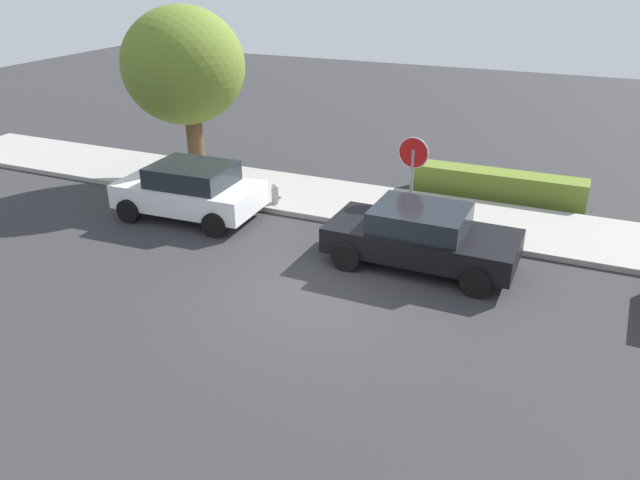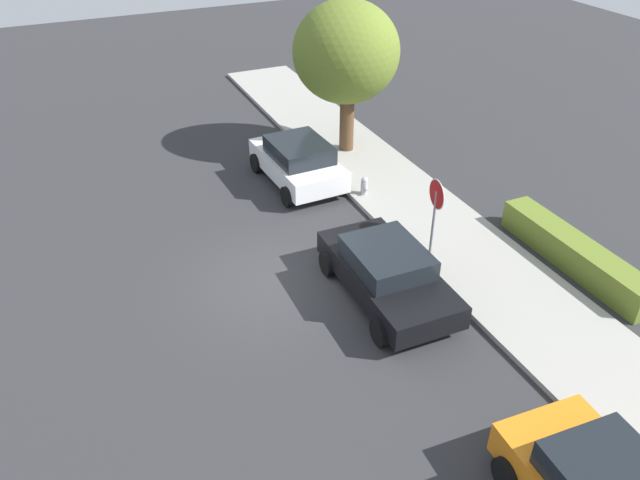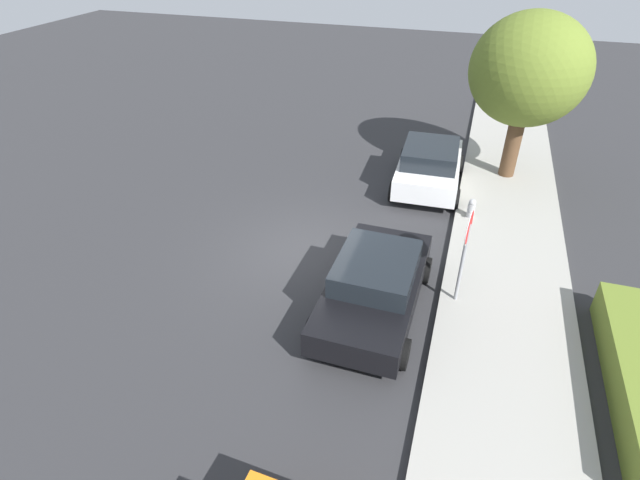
{
  "view_description": "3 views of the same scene",
  "coord_description": "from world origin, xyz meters",
  "px_view_note": "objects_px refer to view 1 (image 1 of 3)",
  "views": [
    {
      "loc": [
        4.68,
        -10.49,
        6.49
      ],
      "look_at": [
        -0.37,
        1.07,
        0.7
      ],
      "focal_mm": 35.0,
      "sensor_mm": 36.0,
      "label": 1
    },
    {
      "loc": [
        12.09,
        -4.35,
        9.62
      ],
      "look_at": [
        -0.16,
        1.19,
        0.83
      ],
      "focal_mm": 35.0,
      "sensor_mm": 36.0,
      "label": 2
    },
    {
      "loc": [
        10.21,
        3.64,
        7.65
      ],
      "look_at": [
        0.68,
        0.58,
        0.96
      ],
      "focal_mm": 28.0,
      "sensor_mm": 36.0,
      "label": 3
    }
  ],
  "objects_px": {
    "parked_car_white": "(190,190)",
    "stop_sign": "(412,168)",
    "parked_car_black": "(421,236)",
    "fire_hydrant": "(276,196)",
    "street_tree_near_corner": "(184,67)"
  },
  "relations": [
    {
      "from": "parked_car_black",
      "to": "street_tree_near_corner",
      "type": "bearing_deg",
      "value": 160.78
    },
    {
      "from": "fire_hydrant",
      "to": "parked_car_white",
      "type": "bearing_deg",
      "value": -140.43
    },
    {
      "from": "stop_sign",
      "to": "fire_hydrant",
      "type": "distance_m",
      "value": 4.11
    },
    {
      "from": "parked_car_black",
      "to": "fire_hydrant",
      "type": "height_order",
      "value": "parked_car_black"
    },
    {
      "from": "stop_sign",
      "to": "street_tree_near_corner",
      "type": "distance_m",
      "value": 7.59
    },
    {
      "from": "parked_car_white",
      "to": "street_tree_near_corner",
      "type": "distance_m",
      "value": 4.03
    },
    {
      "from": "stop_sign",
      "to": "street_tree_near_corner",
      "type": "bearing_deg",
      "value": 171.79
    },
    {
      "from": "stop_sign",
      "to": "parked_car_white",
      "type": "distance_m",
      "value": 5.92
    },
    {
      "from": "parked_car_white",
      "to": "street_tree_near_corner",
      "type": "relative_size",
      "value": 0.74
    },
    {
      "from": "street_tree_near_corner",
      "to": "fire_hydrant",
      "type": "relative_size",
      "value": 7.34
    },
    {
      "from": "parked_car_black",
      "to": "parked_car_white",
      "type": "bearing_deg",
      "value": 176.91
    },
    {
      "from": "street_tree_near_corner",
      "to": "stop_sign",
      "type": "bearing_deg",
      "value": -8.21
    },
    {
      "from": "parked_car_white",
      "to": "fire_hydrant",
      "type": "bearing_deg",
      "value": 39.57
    },
    {
      "from": "street_tree_near_corner",
      "to": "fire_hydrant",
      "type": "distance_m",
      "value": 4.75
    },
    {
      "from": "parked_car_white",
      "to": "stop_sign",
      "type": "bearing_deg",
      "value": 13.94
    }
  ]
}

